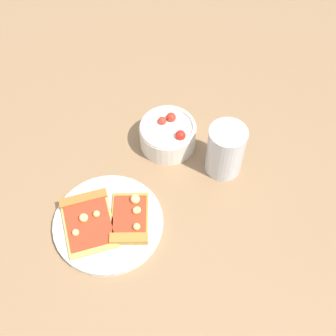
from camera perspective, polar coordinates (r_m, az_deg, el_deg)
ground_plane at (r=0.88m, az=-6.38°, el=-7.52°), size 2.40×2.40×0.00m
plate at (r=0.88m, az=-7.92°, el=-6.99°), size 0.22×0.22×0.01m
pizza_slice_near at (r=0.86m, az=-5.01°, el=-6.95°), size 0.12×0.07×0.03m
pizza_slice_far at (r=0.87m, az=-10.68°, el=-6.67°), size 0.15×0.13×0.02m
salad_bowl at (r=0.96m, az=-0.02°, el=4.52°), size 0.13×0.13×0.07m
soda_glass at (r=0.91m, az=7.62°, el=2.15°), size 0.08×0.08×0.12m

